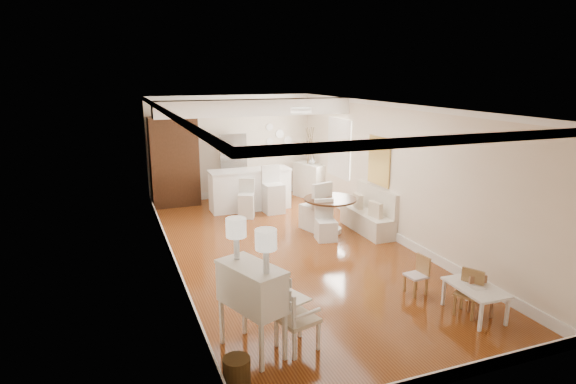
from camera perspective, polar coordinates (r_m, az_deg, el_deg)
room at (r=9.28m, az=-0.19°, el=5.29°), size 9.00×9.04×2.82m
secretary_bureau at (r=6.06m, az=-4.29°, el=-13.68°), size 1.17×1.18×1.15m
gustavian_armchair at (r=6.19m, az=1.10°, el=-14.66°), size 0.60×0.60×0.84m
wicker_basket at (r=5.74m, az=-6.10°, el=-20.32°), size 0.34×0.34×0.31m
kids_table at (r=7.52m, az=21.19°, el=-11.92°), size 0.56×0.90×0.44m
kids_chair_a at (r=7.44m, az=20.56°, el=-11.18°), size 0.44×0.44×0.66m
kids_chair_b at (r=7.88m, az=14.95°, el=-9.48°), size 0.33×0.33×0.62m
kids_chair_c at (r=7.52m, az=21.93°, el=-11.48°), size 0.32×0.32×0.56m
banquette at (r=10.58m, az=9.42°, el=-2.08°), size 0.52×1.60×0.98m
dining_table at (r=10.44m, az=4.98°, el=-2.77°), size 1.47×1.47×0.77m
slip_chair_near at (r=9.95m, az=4.53°, el=-3.40°), size 0.46×0.47×0.84m
slip_chair_far at (r=10.63m, az=3.25°, el=-1.56°), size 0.64×0.66×1.08m
breakfast_counter at (r=12.17m, az=-4.52°, el=0.31°), size 2.05×0.65×1.03m
bar_stool_left at (r=11.48m, az=-4.98°, el=-0.80°), size 0.48×0.48×0.92m
bar_stool_right at (r=11.81m, az=-1.75°, el=0.25°), size 0.48×0.48×1.16m
pantry_cabinet at (r=12.74m, az=-13.33°, el=3.51°), size 1.20×0.60×2.30m
fridge at (r=13.13m, az=-5.01°, el=3.03°), size 0.75×0.65×1.80m
sideboard at (r=13.32m, az=2.65°, el=1.37°), size 0.73×1.08×0.95m
pencil_cup at (r=7.56m, az=20.68°, el=-9.46°), size 0.17×0.17×0.10m
branch_vase at (r=13.20m, az=2.88°, el=3.74°), size 0.20×0.20×0.18m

